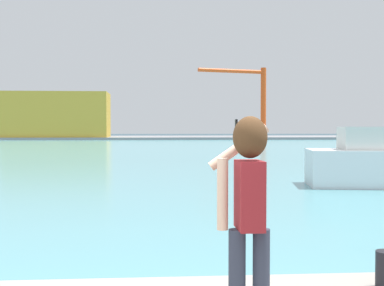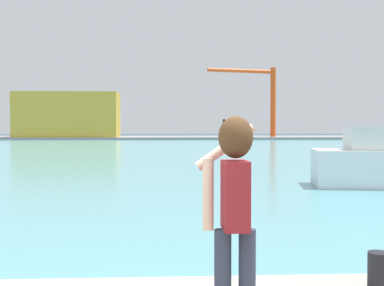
{
  "view_description": "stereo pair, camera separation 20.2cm",
  "coord_description": "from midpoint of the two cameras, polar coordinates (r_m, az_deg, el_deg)",
  "views": [
    {
      "loc": [
        0.2,
        -3.53,
        2.18
      ],
      "look_at": [
        0.92,
        6.09,
        1.88
      ],
      "focal_mm": 47.34,
      "sensor_mm": 36.0,
      "label": 1
    },
    {
      "loc": [
        0.4,
        -3.54,
        2.18
      ],
      "look_at": [
        0.92,
        6.09,
        1.88
      ],
      "focal_mm": 47.34,
      "sensor_mm": 36.0,
      "label": 2
    }
  ],
  "objects": [
    {
      "name": "ground_plane",
      "position": [
        53.58,
        -4.62,
        -0.54
      ],
      "size": [
        220.0,
        220.0,
        0.0
      ],
      "primitive_type": "plane",
      "color": "#334751"
    },
    {
      "name": "harbor_water",
      "position": [
        55.58,
        -4.61,
        -0.45
      ],
      "size": [
        140.0,
        100.0,
        0.02
      ],
      "primitive_type": "cube",
      "color": "#599EA8",
      "rests_on": "ground_plane"
    },
    {
      "name": "far_shore_dock",
      "position": [
        95.55,
        -4.48,
        0.61
      ],
      "size": [
        140.0,
        20.0,
        0.43
      ],
      "primitive_type": "cube",
      "color": "gray",
      "rests_on": "ground_plane"
    },
    {
      "name": "person_photographer",
      "position": [
        4.14,
        4.93,
        -6.33
      ],
      "size": [
        0.52,
        0.55,
        1.74
      ],
      "rotation": [
        0.0,
        0.0,
        1.58
      ],
      "color": "#2D3342",
      "rests_on": "quay_promenade"
    },
    {
      "name": "warehouse_left",
      "position": [
        91.85,
        -14.93,
        3.08
      ],
      "size": [
        17.63,
        8.34,
        7.81
      ],
      "primitive_type": "cube",
      "color": "gold",
      "rests_on": "far_shore_dock"
    },
    {
      "name": "port_crane",
      "position": [
        93.45,
        6.83,
        5.71
      ],
      "size": [
        12.89,
        3.93,
        12.67
      ],
      "color": "#D84C19",
      "rests_on": "far_shore_dock"
    }
  ]
}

